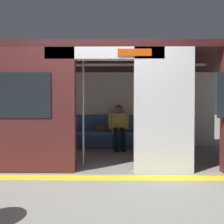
{
  "coord_description": "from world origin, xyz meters",
  "views": [
    {
      "loc": [
        -0.16,
        3.61,
        1.1
      ],
      "look_at": [
        -0.11,
        -1.23,
        1.01
      ],
      "focal_mm": 34.01,
      "sensor_mm": 36.0,
      "label": 1
    }
  ],
  "objects": [
    {
      "name": "bench_seat",
      "position": [
        0.0,
        -2.19,
        0.35
      ],
      "size": [
        3.36,
        0.44,
        0.46
      ],
      "color": "#38609E",
      "rests_on": "ground_plane"
    },
    {
      "name": "book",
      "position": [
        -0.69,
        -2.2,
        0.47
      ],
      "size": [
        0.25,
        0.27,
        0.03
      ],
      "primitive_type": "cube",
      "rotation": [
        0.0,
        0.0,
        0.57
      ],
      "color": "#33723F",
      "rests_on": "bench_seat"
    },
    {
      "name": "grab_pole_door",
      "position": [
        0.44,
        -0.51,
        1.05
      ],
      "size": [
        0.04,
        0.04,
        2.1
      ],
      "primitive_type": "cylinder",
      "color": "silver",
      "rests_on": "ground_plane"
    },
    {
      "name": "ground_plane",
      "position": [
        0.0,
        0.0,
        0.0
      ],
      "size": [
        60.0,
        60.0,
        0.0
      ],
      "primitive_type": "plane",
      "color": "gray"
    },
    {
      "name": "handbag",
      "position": [
        0.2,
        -2.21,
        0.54
      ],
      "size": [
        0.26,
        0.15,
        0.17
      ],
      "color": "brown",
      "rests_on": "bench_seat"
    },
    {
      "name": "platform_edge_strip",
      "position": [
        0.0,
        0.3,
        0.0
      ],
      "size": [
        8.0,
        0.24,
        0.01
      ],
      "primitive_type": "cube",
      "color": "yellow",
      "rests_on": "ground_plane"
    },
    {
      "name": "person_seated",
      "position": [
        -0.29,
        -2.13,
        0.68
      ],
      "size": [
        0.55,
        0.68,
        1.18
      ],
      "color": "#D8CC4C",
      "rests_on": "ground_plane"
    },
    {
      "name": "train_car",
      "position": [
        0.07,
        -1.19,
        1.48
      ],
      "size": [
        6.4,
        2.7,
        2.24
      ],
      "color": "silver",
      "rests_on": "ground_plane"
    }
  ]
}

